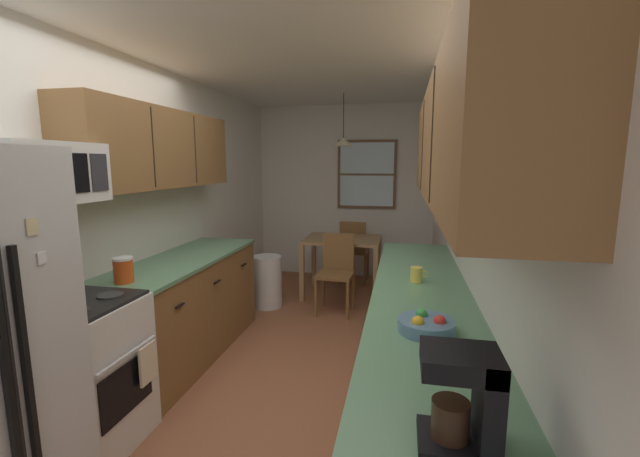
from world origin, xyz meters
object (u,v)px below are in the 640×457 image
at_px(table_serving_bowl, 345,237).
at_px(mug_by_coffeemaker, 417,274).
at_px(dining_table, 342,247).
at_px(fruit_bowl, 426,325).
at_px(dining_chair_far, 354,248).
at_px(trash_bin, 268,281).
at_px(microwave_over_range, 41,173).
at_px(dining_chair_near, 336,269).
at_px(stove_range, 79,375).
at_px(coffee_maker, 469,397).
at_px(storage_canister, 123,270).

bearing_deg(table_serving_bowl, mug_by_coffeemaker, -69.98).
distance_m(dining_table, table_serving_bowl, 0.17).
bearing_deg(fruit_bowl, dining_chair_far, 102.06).
relative_size(trash_bin, fruit_bowl, 2.25).
height_order(microwave_over_range, dining_chair_near, microwave_over_range).
bearing_deg(dining_table, trash_bin, -143.25).
bearing_deg(dining_table, dining_chair_near, -88.26).
relative_size(microwave_over_range, trash_bin, 1.03).
bearing_deg(stove_range, trash_bin, 83.48).
bearing_deg(mug_by_coffeemaker, fruit_bowl, -88.54).
distance_m(dining_chair_near, mug_by_coffeemaker, 1.96).
distance_m(dining_table, trash_bin, 1.06).
distance_m(coffee_maker, mug_by_coffeemaker, 1.67).
bearing_deg(trash_bin, coffee_maker, -62.34).
bearing_deg(dining_table, storage_canister, -112.24).
bearing_deg(dining_chair_near, storage_canister, -117.91).
height_order(trash_bin, mug_by_coffeemaker, mug_by_coffeemaker).
bearing_deg(coffee_maker, mug_by_coffeemaker, 93.23).
xyz_separation_m(stove_range, dining_table, (1.11, 3.18, 0.16)).
bearing_deg(fruit_bowl, microwave_over_range, -179.21).
xyz_separation_m(trash_bin, table_serving_bowl, (0.85, 0.54, 0.47)).
bearing_deg(dining_table, microwave_over_range, -110.97).
bearing_deg(dining_chair_far, stove_range, -107.43).
relative_size(dining_chair_near, trash_bin, 1.46).
bearing_deg(trash_bin, table_serving_bowl, 32.28).
bearing_deg(fruit_bowl, stove_range, -179.16).
distance_m(dining_chair_far, storage_canister, 3.55).
height_order(dining_chair_near, table_serving_bowl, dining_chair_near).
bearing_deg(coffee_maker, dining_table, 103.44).
relative_size(trash_bin, mug_by_coffeemaker, 5.25).
xyz_separation_m(stove_range, microwave_over_range, (-0.11, 0.00, 1.18)).
bearing_deg(microwave_over_range, coffee_maker, -19.84).
relative_size(stove_range, storage_canister, 6.24).
distance_m(stove_range, trash_bin, 2.60).
distance_m(trash_bin, storage_canister, 2.24).
relative_size(dining_chair_near, dining_chair_far, 1.00).
xyz_separation_m(trash_bin, mug_by_coffeemaker, (1.67, -1.70, 0.64)).
bearing_deg(dining_chair_far, dining_chair_near, -92.88).
bearing_deg(dining_table, fruit_bowl, -74.48).
bearing_deg(dining_chair_far, trash_bin, -126.70).
relative_size(trash_bin, table_serving_bowl, 2.97).
relative_size(microwave_over_range, dining_chair_far, 0.71).
bearing_deg(dining_chair_near, fruit_bowl, -71.53).
bearing_deg(table_serving_bowl, dining_table, 119.66).
bearing_deg(dining_table, table_serving_bowl, -60.34).
bearing_deg(dining_table, coffee_maker, -76.56).
relative_size(dining_chair_far, trash_bin, 1.46).
xyz_separation_m(fruit_bowl, table_serving_bowl, (-0.84, 3.09, -0.15)).
distance_m(dining_table, fruit_bowl, 3.29).
distance_m(dining_chair_far, coffee_maker, 4.67).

